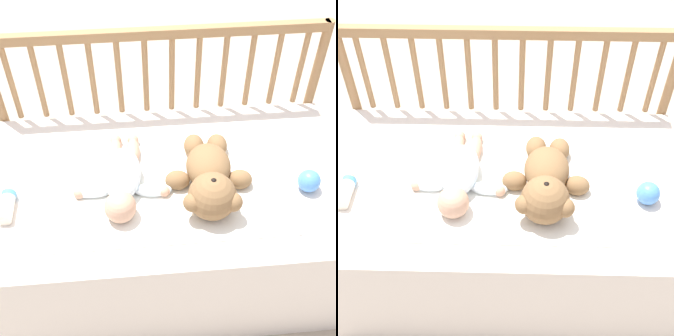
{
  "view_description": "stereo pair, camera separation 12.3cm",
  "coord_description": "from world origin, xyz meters",
  "views": [
    {
      "loc": [
        -0.1,
        -1.06,
        1.69
      ],
      "look_at": [
        0.0,
        0.0,
        0.56
      ],
      "focal_mm": 50.0,
      "sensor_mm": 36.0,
      "label": 1
    },
    {
      "loc": [
        0.03,
        -1.06,
        1.69
      ],
      "look_at": [
        0.0,
        0.0,
        0.56
      ],
      "focal_mm": 50.0,
      "sensor_mm": 36.0,
      "label": 2
    }
  ],
  "objects": [
    {
      "name": "teddy_bear",
      "position": [
        0.13,
        -0.06,
        0.57
      ],
      "size": [
        0.29,
        0.4,
        0.16
      ],
      "color": "olive",
      "rests_on": "crib_mattress"
    },
    {
      "name": "crib_mattress",
      "position": [
        0.0,
        0.0,
        0.25
      ],
      "size": [
        1.25,
        0.72,
        0.5
      ],
      "color": "white",
      "rests_on": "ground_plane"
    },
    {
      "name": "crib_rail",
      "position": [
        0.0,
        0.38,
        0.61
      ],
      "size": [
        1.25,
        0.04,
        0.85
      ],
      "color": "#997047",
      "rests_on": "ground_plane"
    },
    {
      "name": "baby_bottle",
      "position": [
        -0.52,
        -0.08,
        0.52
      ],
      "size": [
        0.05,
        0.14,
        0.05
      ],
      "color": "#F4E5CC",
      "rests_on": "crib_mattress"
    },
    {
      "name": "toy_ball",
      "position": [
        0.46,
        -0.08,
        0.54
      ],
      "size": [
        0.08,
        0.08,
        0.08
      ],
      "color": "#4C8CDB",
      "rests_on": "crib_mattress"
    },
    {
      "name": "ground_plane",
      "position": [
        0.0,
        0.0,
        0.0
      ],
      "size": [
        12.0,
        12.0,
        0.0
      ],
      "primitive_type": "plane",
      "color": "tan"
    },
    {
      "name": "blanket",
      "position": [
        -0.01,
        0.0,
        0.5
      ],
      "size": [
        0.81,
        0.53,
        0.01
      ],
      "color": "white",
      "rests_on": "crib_mattress"
    },
    {
      "name": "baby",
      "position": [
        -0.15,
        -0.01,
        0.54
      ],
      "size": [
        0.33,
        0.4,
        0.1
      ],
      "color": "white",
      "rests_on": "crib_mattress"
    }
  ]
}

